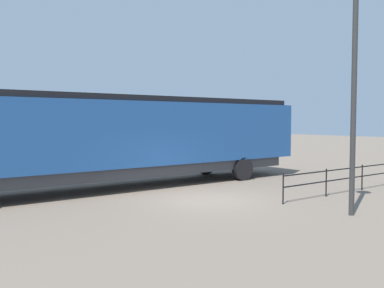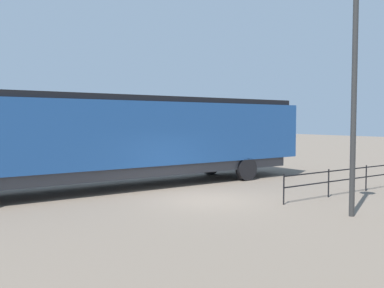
% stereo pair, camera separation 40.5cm
% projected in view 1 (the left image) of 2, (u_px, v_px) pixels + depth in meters
% --- Properties ---
extents(ground_plane, '(120.00, 120.00, 0.00)m').
position_uv_depth(ground_plane, '(205.00, 200.00, 15.31)').
color(ground_plane, '#756656').
extents(locomotive, '(3.10, 18.26, 3.86)m').
position_uv_depth(locomotive, '(128.00, 136.00, 18.00)').
color(locomotive, navy).
rests_on(locomotive, ground_plane).
extents(lamp_post, '(0.57, 0.57, 7.11)m').
position_uv_depth(lamp_post, '(355.00, 42.00, 12.51)').
color(lamp_post, '#2D2D2D').
rests_on(lamp_post, ground_plane).
extents(platform_fence, '(0.05, 9.66, 1.05)m').
position_uv_depth(platform_fence, '(362.00, 173.00, 17.31)').
color(platform_fence, black).
rests_on(platform_fence, ground_plane).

